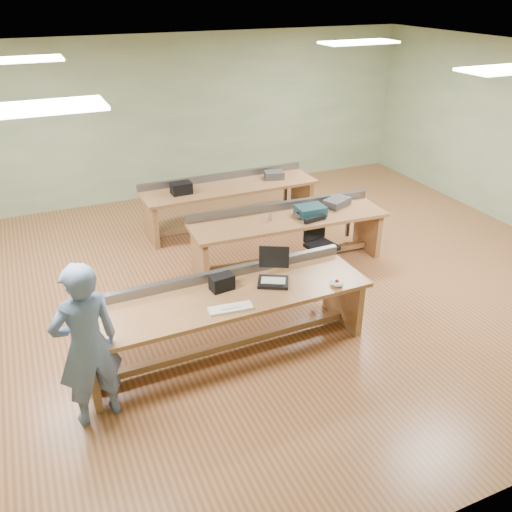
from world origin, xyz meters
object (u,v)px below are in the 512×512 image
(workbench_front, at_px, (226,309))
(person, at_px, (87,345))
(laptop_base, at_px, (273,282))
(parts_bin_teal, at_px, (310,211))
(workbench_back, at_px, (229,196))
(parts_bin_grey, at_px, (337,202))
(task_chair, at_px, (320,253))
(drinks_can, at_px, (270,217))
(camera_bag, at_px, (222,282))
(mug, at_px, (300,216))
(workbench_mid, at_px, (288,229))

(workbench_front, relative_size, person, 1.92)
(laptop_base, relative_size, parts_bin_teal, 0.84)
(workbench_back, distance_m, parts_bin_grey, 1.94)
(workbench_front, relative_size, task_chair, 4.02)
(workbench_front, relative_size, drinks_can, 29.81)
(camera_bag, xyz_separation_m, drinks_can, (1.33, 1.54, -0.03))
(camera_bag, xyz_separation_m, task_chair, (1.91, 1.10, -0.54))
(task_chair, relative_size, mug, 7.13)
(mug, height_order, drinks_can, drinks_can)
(task_chair, height_order, parts_bin_grey, parts_bin_grey)
(workbench_front, height_order, drinks_can, same)
(workbench_back, bearing_deg, workbench_front, -112.43)
(parts_bin_grey, bearing_deg, laptop_base, -137.48)
(workbench_front, distance_m, parts_bin_teal, 2.52)
(parts_bin_teal, distance_m, mug, 0.21)
(task_chair, bearing_deg, laptop_base, -146.64)
(workbench_front, relative_size, workbench_mid, 1.11)
(workbench_front, distance_m, drinks_can, 2.14)
(workbench_back, xyz_separation_m, laptop_base, (-0.74, -3.28, 0.21))
(workbench_front, xyz_separation_m, drinks_can, (1.33, 1.66, 0.24))
(laptop_base, bearing_deg, parts_bin_teal, 77.59)
(person, relative_size, drinks_can, 15.52)
(parts_bin_teal, distance_m, drinks_can, 0.62)
(workbench_mid, relative_size, task_chair, 3.62)
(laptop_base, height_order, camera_bag, camera_bag)
(workbench_front, bearing_deg, workbench_mid, 44.95)
(workbench_front, height_order, workbench_mid, same)
(task_chair, xyz_separation_m, drinks_can, (-0.59, 0.44, 0.51))
(workbench_front, height_order, parts_bin_teal, parts_bin_teal)
(laptop_base, distance_m, camera_bag, 0.60)
(camera_bag, bearing_deg, mug, 32.56)
(camera_bag, bearing_deg, drinks_can, 42.75)
(workbench_back, bearing_deg, parts_bin_teal, -70.35)
(person, bearing_deg, workbench_back, -140.04)
(parts_bin_teal, distance_m, parts_bin_grey, 0.58)
(task_chair, height_order, mug, mug)
(camera_bag, bearing_deg, laptop_base, -18.11)
(workbench_front, distance_m, task_chair, 2.29)
(parts_bin_grey, height_order, drinks_can, parts_bin_grey)
(person, xyz_separation_m, task_chair, (3.47, 1.71, -0.56))
(workbench_mid, height_order, task_chair, workbench_mid)
(camera_bag, distance_m, mug, 2.23)
(person, xyz_separation_m, laptop_base, (2.13, 0.49, -0.09))
(workbench_back, xyz_separation_m, person, (-2.87, -3.77, 0.30))
(workbench_mid, distance_m, workbench_back, 1.64)
(task_chair, bearing_deg, workbench_back, 97.04)
(workbench_back, height_order, parts_bin_grey, parts_bin_grey)
(workbench_front, xyz_separation_m, workbench_mid, (1.62, 1.66, -0.01))
(laptop_base, bearing_deg, drinks_can, 94.00)
(workbench_back, distance_m, camera_bag, 3.43)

